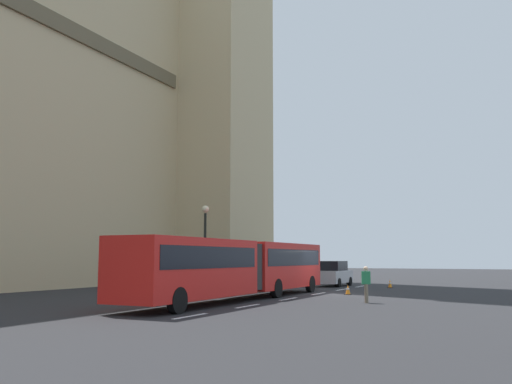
# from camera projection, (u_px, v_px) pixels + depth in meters

# --- Properties ---
(ground_plane) EXTENTS (160.00, 160.00, 0.00)m
(ground_plane) POSITION_uv_depth(u_px,v_px,m) (322.00, 293.00, 32.51)
(ground_plane) COLOR #262628
(lane_centre_marking) EXTENTS (25.20, 0.16, 0.01)m
(lane_centre_marking) POSITION_uv_depth(u_px,v_px,m) (305.00, 296.00, 29.87)
(lane_centre_marking) COLOR silver
(lane_centre_marking) RESTS_ON ground_plane
(articulated_bus) EXTENTS (17.52, 2.54, 2.90)m
(articulated_bus) POSITION_uv_depth(u_px,v_px,m) (239.00, 265.00, 27.41)
(articulated_bus) COLOR red
(articulated_bus) RESTS_ON ground_plane
(sedan_lead) EXTENTS (4.40, 1.86, 1.85)m
(sedan_lead) POSITION_uv_depth(u_px,v_px,m) (333.00, 274.00, 40.71)
(sedan_lead) COLOR #B7B7BC
(sedan_lead) RESTS_ON ground_plane
(traffic_cone_west) EXTENTS (0.36, 0.36, 0.58)m
(traffic_cone_west) POSITION_uv_depth(u_px,v_px,m) (348.00, 290.00, 31.20)
(traffic_cone_west) COLOR black
(traffic_cone_west) RESTS_ON ground_plane
(traffic_cone_middle) EXTENTS (0.36, 0.36, 0.58)m
(traffic_cone_middle) POSITION_uv_depth(u_px,v_px,m) (390.00, 284.00, 38.36)
(traffic_cone_middle) COLOR black
(traffic_cone_middle) RESTS_ON ground_plane
(street_lamp) EXTENTS (0.44, 0.44, 5.27)m
(street_lamp) POSITION_uv_depth(u_px,v_px,m) (205.00, 242.00, 33.25)
(street_lamp) COLOR black
(street_lamp) RESTS_ON ground_plane
(pedestrian_near_cones) EXTENTS (0.36, 0.46, 1.69)m
(pedestrian_near_cones) POSITION_uv_depth(u_px,v_px,m) (366.00, 283.00, 25.49)
(pedestrian_near_cones) COLOR #726651
(pedestrian_near_cones) RESTS_ON ground_plane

